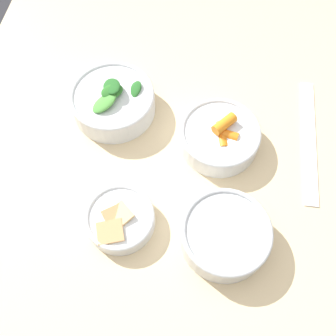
# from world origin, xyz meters

# --- Properties ---
(ground_plane) EXTENTS (10.00, 10.00, 0.00)m
(ground_plane) POSITION_xyz_m (0.00, 0.00, 0.00)
(ground_plane) COLOR #2D2D33
(dining_table) EXTENTS (1.29, 0.85, 0.77)m
(dining_table) POSITION_xyz_m (0.00, 0.00, 0.65)
(dining_table) COLOR beige
(dining_table) RESTS_ON ground_plane
(bowl_carrots) EXTENTS (0.16, 0.16, 0.07)m
(bowl_carrots) POSITION_xyz_m (-0.12, 0.15, 0.80)
(bowl_carrots) COLOR silver
(bowl_carrots) RESTS_ON dining_table
(bowl_greens) EXTENTS (0.18, 0.18, 0.08)m
(bowl_greens) POSITION_xyz_m (-0.18, -0.08, 0.80)
(bowl_greens) COLOR silver
(bowl_greens) RESTS_ON dining_table
(bowl_beans_hotdog) EXTENTS (0.16, 0.16, 0.06)m
(bowl_beans_hotdog) POSITION_xyz_m (0.08, 0.17, 0.80)
(bowl_beans_hotdog) COLOR silver
(bowl_beans_hotdog) RESTS_ON dining_table
(bowl_cookies) EXTENTS (0.13, 0.13, 0.04)m
(bowl_cookies) POSITION_xyz_m (0.08, -0.02, 0.79)
(bowl_cookies) COLOR silver
(bowl_cookies) RESTS_ON dining_table
(ruler) EXTENTS (0.30, 0.03, 0.00)m
(ruler) POSITION_xyz_m (-0.16, 0.34, 0.77)
(ruler) COLOR silver
(ruler) RESTS_ON dining_table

